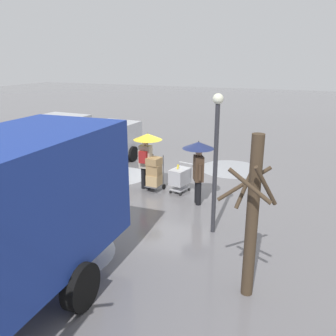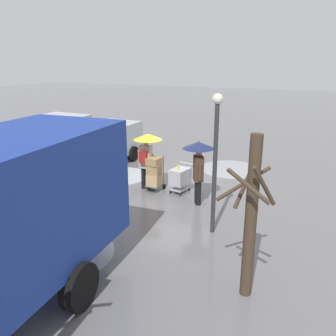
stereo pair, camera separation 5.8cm
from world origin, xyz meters
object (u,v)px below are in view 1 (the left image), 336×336
object	(u,v)px
hand_dolly_boxes	(154,172)
street_lamp	(216,151)
bare_tree_near	(252,215)
shopping_cart_vendor	(180,177)
pedestrian_pink_side	(198,158)
cargo_van_parked_right	(90,143)
pedestrian_black_side	(147,148)

from	to	relation	value
hand_dolly_boxes	street_lamp	size ratio (longest dim) A/B	0.34
bare_tree_near	street_lamp	xyz separation A→B (m)	(1.39, -2.39, 0.59)
shopping_cart_vendor	hand_dolly_boxes	size ratio (longest dim) A/B	0.79
pedestrian_pink_side	cargo_van_parked_right	bearing A→B (deg)	-18.44
hand_dolly_boxes	street_lamp	distance (m)	4.04
hand_dolly_boxes	pedestrian_pink_side	bearing A→B (deg)	165.09
pedestrian_pink_side	pedestrian_black_side	world-z (taller)	same
pedestrian_pink_side	pedestrian_black_side	distance (m)	2.22
pedestrian_pink_side	hand_dolly_boxes	bearing A→B (deg)	-14.91
hand_dolly_boxes	pedestrian_pink_side	xyz separation A→B (m)	(-1.82, 0.48, 0.87)
pedestrian_pink_side	pedestrian_black_side	bearing A→B (deg)	-14.56
cargo_van_parked_right	bare_tree_near	distance (m)	9.99
shopping_cart_vendor	pedestrian_black_side	size ratio (longest dim) A/B	0.49
pedestrian_black_side	cargo_van_parked_right	bearing A→B (deg)	-20.85
shopping_cart_vendor	street_lamp	size ratio (longest dim) A/B	0.27
bare_tree_near	pedestrian_black_side	bearing A→B (deg)	-46.05
cargo_van_parked_right	street_lamp	world-z (taller)	street_lamp
pedestrian_black_side	street_lamp	distance (m)	4.06
shopping_cart_vendor	pedestrian_pink_side	bearing A→B (deg)	141.25
cargo_van_parked_right	pedestrian_pink_side	size ratio (longest dim) A/B	2.53
street_lamp	shopping_cart_vendor	bearing A→B (deg)	-52.42
cargo_van_parked_right	pedestrian_black_side	xyz separation A→B (m)	(-3.35, 1.27, 0.39)
pedestrian_black_side	street_lamp	size ratio (longest dim) A/B	0.56
cargo_van_parked_right	shopping_cart_vendor	bearing A→B (deg)	166.50
cargo_van_parked_right	pedestrian_black_side	bearing A→B (deg)	159.15
pedestrian_pink_side	street_lamp	xyz separation A→B (m)	(-1.05, 1.82, 0.79)
pedestrian_black_side	street_lamp	xyz separation A→B (m)	(-3.20, 2.38, 0.80)
pedestrian_pink_side	street_lamp	world-z (taller)	street_lamp
cargo_van_parked_right	shopping_cart_vendor	distance (m)	4.75
shopping_cart_vendor	hand_dolly_boxes	distance (m)	0.95
shopping_cart_vendor	bare_tree_near	distance (m)	6.09
shopping_cart_vendor	pedestrian_black_side	distance (m)	1.60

